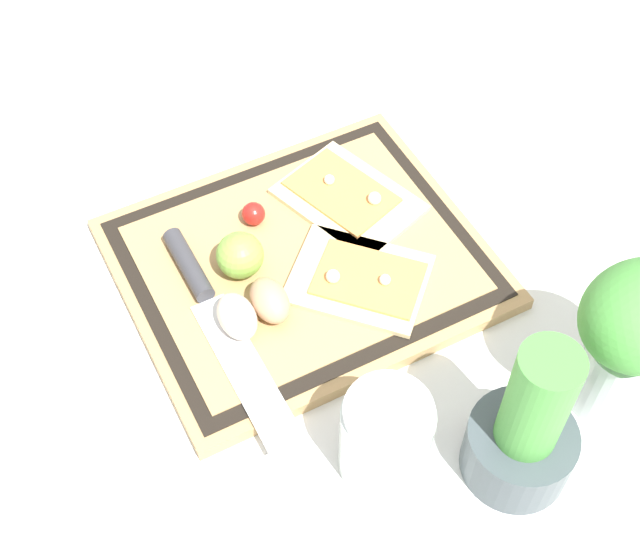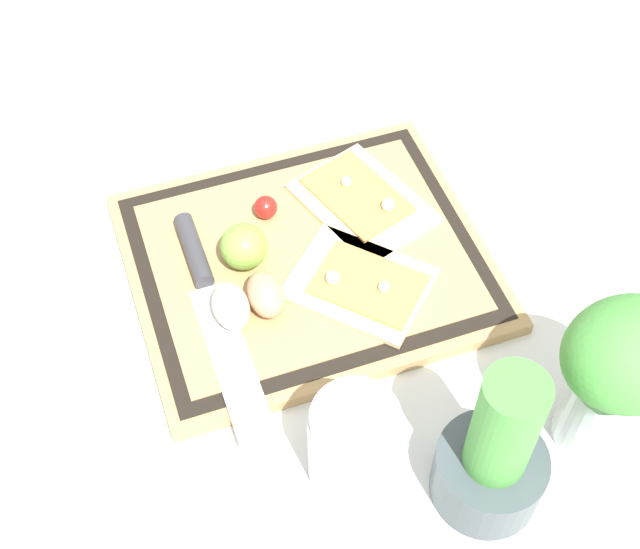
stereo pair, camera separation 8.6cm
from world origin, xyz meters
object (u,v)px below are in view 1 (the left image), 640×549
pizza_slice_far (361,279)px  sauce_jar (385,440)px  cherry_tomato_red (253,214)px  lime (240,255)px  herb_pot (525,433)px  herb_glass (635,334)px  egg_pink (237,316)px  egg_brown (270,300)px  pizza_slice_near (347,198)px  knife (206,298)px

pizza_slice_far → sauce_jar: sauce_jar is taller
pizza_slice_far → cherry_tomato_red: 0.15m
lime → herb_pot: size_ratio=0.27×
herb_glass → sauce_jar: bearing=-10.1°
egg_pink → herb_pot: 0.32m
pizza_slice_far → lime: lime is taller
herb_pot → herb_glass: size_ratio=0.97×
egg_brown → lime: 0.07m
pizza_slice_near → egg_pink: (0.19, 0.11, 0.01)m
lime → knife: bearing=23.8°
herb_pot → sauce_jar: size_ratio=1.82×
pizza_slice_far → cherry_tomato_red: (0.07, -0.14, 0.01)m
sauce_jar → herb_glass: 0.26m
knife → lime: (-0.05, -0.02, 0.02)m
knife → cherry_tomato_red: bearing=-139.3°
egg_pink → herb_glass: size_ratio=0.30×
pizza_slice_far → pizza_slice_near: bearing=-111.6°
egg_pink → herb_glass: herb_glass is taller
pizza_slice_near → egg_brown: egg_brown is taller
pizza_slice_far → cherry_tomato_red: size_ratio=6.76×
cherry_tomato_red → herb_glass: size_ratio=0.14×
pizza_slice_near → herb_pot: size_ratio=0.97×
cherry_tomato_red → herb_glass: (-0.23, 0.38, 0.09)m
egg_brown → pizza_slice_far: bearing=174.4°
knife → egg_brown: egg_brown is taller
knife → cherry_tomato_red: size_ratio=10.79×
pizza_slice_near → lime: lime is taller
egg_brown → herb_glass: 0.37m
cherry_tomato_red → sauce_jar: bearing=87.6°
herb_glass → lime: bearing=-49.2°
knife → egg_brown: size_ratio=5.02×
sauce_jar → cherry_tomato_red: bearing=-92.4°
knife → egg_brown: (-0.06, 0.04, 0.01)m
pizza_slice_near → sauce_jar: (0.13, 0.31, 0.02)m
lime → sauce_jar: size_ratio=0.50×
egg_brown → knife: bearing=-37.2°
pizza_slice_near → lime: size_ratio=3.52×
knife → egg_pink: (-0.02, 0.05, 0.01)m
pizza_slice_far → lime: (0.11, -0.08, 0.02)m
pizza_slice_near → knife: 0.22m
egg_brown → lime: bearing=-86.0°
egg_pink → cherry_tomato_red: 0.15m
egg_brown → lime: lime is taller
cherry_tomato_red → egg_brown: bearing=72.9°
knife → cherry_tomato_red: (-0.10, -0.08, 0.01)m
egg_pink → cherry_tomato_red: egg_pink is taller
egg_pink → lime: 0.08m
pizza_slice_far → sauce_jar: (0.08, 0.20, 0.02)m
cherry_tomato_red → herb_glass: 0.45m
pizza_slice_far → egg_pink: egg_pink is taller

